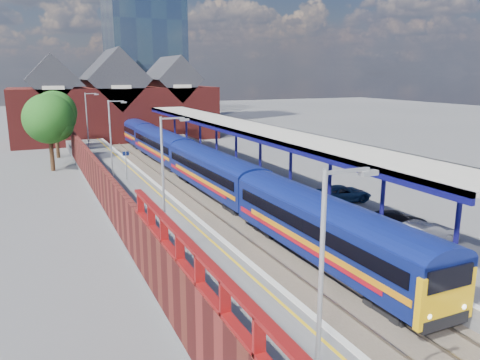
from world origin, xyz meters
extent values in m
plane|color=#5B5B5E|center=(0.00, 30.00, 0.00)|extent=(240.00, 240.00, 0.00)
cube|color=#473D33|center=(0.00, 20.00, 0.03)|extent=(6.00, 76.00, 0.06)
cube|color=slate|center=(-2.22, 20.00, 0.12)|extent=(0.07, 76.00, 0.14)
cube|color=slate|center=(-0.78, 20.00, 0.12)|extent=(0.07, 76.00, 0.14)
cube|color=slate|center=(0.78, 20.00, 0.12)|extent=(0.07, 76.00, 0.14)
cube|color=slate|center=(2.22, 20.00, 0.12)|extent=(0.07, 76.00, 0.14)
cube|color=#565659|center=(-5.50, 20.00, 0.50)|extent=(5.00, 76.00, 1.00)
cube|color=#565659|center=(6.00, 20.00, 0.50)|extent=(6.00, 76.00, 1.00)
cube|color=silver|center=(-3.15, 20.00, 1.02)|extent=(0.30, 76.00, 0.05)
cube|color=silver|center=(3.15, 20.00, 1.02)|extent=(0.30, 76.00, 0.05)
cube|color=yellow|center=(-3.75, 20.00, 1.01)|extent=(0.14, 76.00, 0.01)
cube|color=navy|center=(1.50, 3.20, 1.90)|extent=(3.00, 16.03, 2.50)
cube|color=navy|center=(1.50, 3.20, 3.15)|extent=(3.00, 16.03, 0.60)
cube|color=navy|center=(1.50, 19.80, 1.90)|extent=(3.00, 16.03, 2.50)
cube|color=navy|center=(1.50, 19.80, 3.15)|extent=(3.00, 16.03, 0.60)
cube|color=navy|center=(1.50, 36.40, 1.90)|extent=(3.00, 16.03, 2.50)
cube|color=navy|center=(1.50, 36.40, 3.15)|extent=(3.00, 16.03, 0.60)
cube|color=navy|center=(1.50, 53.00, 1.90)|extent=(3.00, 16.03, 2.50)
cube|color=navy|center=(1.50, 53.00, 3.15)|extent=(3.00, 16.03, 0.60)
cube|color=black|center=(0.08, 28.10, 2.35)|extent=(0.04, 60.54, 0.70)
cube|color=orange|center=(0.07, 28.10, 1.55)|extent=(0.03, 55.27, 0.30)
cube|color=#A90B1B|center=(0.06, 28.10, 1.30)|extent=(0.03, 55.27, 0.30)
cube|color=#F2B20C|center=(1.50, -4.72, 1.70)|extent=(2.82, 0.34, 2.10)
cube|color=black|center=(1.50, -4.82, 2.55)|extent=(2.30, 0.19, 0.90)
cube|color=black|center=(1.50, -2.40, 0.30)|extent=(2.00, 2.40, 0.60)
cube|color=black|center=(1.50, 58.60, 0.30)|extent=(2.00, 2.40, 0.60)
cylinder|color=#100F5B|center=(5.00, -2.00, 3.10)|extent=(0.24, 0.24, 4.20)
cylinder|color=#100F5B|center=(5.00, 3.00, 3.10)|extent=(0.24, 0.24, 4.20)
cylinder|color=#100F5B|center=(5.00, 8.00, 3.10)|extent=(0.24, 0.24, 4.20)
cylinder|color=#100F5B|center=(5.00, 13.00, 3.10)|extent=(0.24, 0.24, 4.20)
cylinder|color=#100F5B|center=(5.00, 18.00, 3.10)|extent=(0.24, 0.24, 4.20)
cylinder|color=#100F5B|center=(5.00, 23.00, 3.10)|extent=(0.24, 0.24, 4.20)
cylinder|color=#100F5B|center=(5.00, 28.00, 3.10)|extent=(0.24, 0.24, 4.20)
cylinder|color=#100F5B|center=(5.00, 33.00, 3.10)|extent=(0.24, 0.24, 4.20)
cylinder|color=#100F5B|center=(5.00, 38.00, 3.10)|extent=(0.24, 0.24, 4.20)
cylinder|color=#100F5B|center=(5.00, 43.00, 3.10)|extent=(0.24, 0.24, 4.20)
cube|color=beige|center=(5.50, 22.00, 5.35)|extent=(4.50, 52.00, 0.25)
cube|color=#100F5B|center=(3.35, 22.00, 5.20)|extent=(0.20, 52.00, 0.55)
cube|color=#100F5B|center=(7.65, 22.00, 5.20)|extent=(0.20, 52.00, 0.55)
cylinder|color=#A5A8AA|center=(-6.50, -8.00, 4.50)|extent=(0.12, 0.12, 7.00)
cube|color=#A5A8AA|center=(-5.90, -8.00, 7.90)|extent=(1.20, 0.08, 0.08)
cube|color=#A5A8AA|center=(-5.30, -8.00, 7.80)|extent=(0.45, 0.18, 0.12)
cylinder|color=#A5A8AA|center=(-6.50, 6.00, 4.50)|extent=(0.12, 0.12, 7.00)
cube|color=#A5A8AA|center=(-5.90, 6.00, 7.90)|extent=(1.20, 0.08, 0.08)
cube|color=#A5A8AA|center=(-5.30, 6.00, 7.80)|extent=(0.45, 0.18, 0.12)
cylinder|color=#A5A8AA|center=(-6.50, 22.00, 4.50)|extent=(0.12, 0.12, 7.00)
cube|color=#A5A8AA|center=(-5.90, 22.00, 7.90)|extent=(1.20, 0.08, 0.08)
cube|color=#A5A8AA|center=(-5.30, 22.00, 7.80)|extent=(0.45, 0.18, 0.12)
cylinder|color=#A5A8AA|center=(-6.50, 38.00, 4.50)|extent=(0.12, 0.12, 7.00)
cube|color=#A5A8AA|center=(-5.90, 38.00, 7.90)|extent=(1.20, 0.08, 0.08)
cube|color=#A5A8AA|center=(-5.30, 38.00, 7.80)|extent=(0.45, 0.18, 0.12)
cylinder|color=#A5A8AA|center=(-5.00, 24.00, 2.25)|extent=(0.08, 0.08, 2.50)
cube|color=#0C194C|center=(-5.00, 24.00, 3.30)|extent=(0.55, 0.06, 0.35)
cube|color=maroon|center=(-8.10, 14.00, 2.40)|extent=(0.35, 50.00, 2.80)
cube|color=maroon|center=(-8.10, -3.00, 4.80)|extent=(0.30, 15.00, 0.12)
cube|color=maroon|center=(-8.10, -3.00, 3.85)|extent=(0.30, 15.00, 0.12)
cube|color=maroon|center=(-8.10, -8.00, 4.30)|extent=(0.30, 0.12, 1.00)
cube|color=maroon|center=(-8.10, -6.00, 4.30)|extent=(0.30, 0.12, 1.00)
cube|color=maroon|center=(-8.10, -4.00, 4.30)|extent=(0.30, 0.12, 1.00)
cube|color=maroon|center=(-8.10, -2.00, 4.30)|extent=(0.30, 0.12, 1.00)
cube|color=maroon|center=(-8.10, 0.00, 4.30)|extent=(0.30, 0.12, 1.00)
cube|color=maroon|center=(-8.10, 2.00, 4.30)|extent=(0.30, 0.12, 1.00)
cube|color=maroon|center=(-8.10, 4.00, 4.30)|extent=(0.30, 0.12, 1.00)
cube|color=maroon|center=(0.00, 58.00, 4.00)|extent=(30.00, 12.00, 8.00)
cube|color=#232328|center=(-9.00, 58.00, 9.20)|extent=(7.13, 12.00, 7.13)
cube|color=#232328|center=(0.00, 58.00, 9.20)|extent=(9.16, 12.00, 9.16)
cube|color=#232328|center=(9.00, 58.00, 9.20)|extent=(7.13, 12.00, 7.13)
cube|color=beige|center=(-9.00, 51.95, 8.20)|extent=(2.80, 0.15, 0.50)
cube|color=beige|center=(0.00, 51.95, 8.20)|extent=(2.80, 0.15, 0.50)
cube|color=beige|center=(9.00, 51.95, 8.20)|extent=(2.80, 0.15, 0.50)
cube|color=slate|center=(10.00, 80.00, 20.00)|extent=(14.00, 14.00, 40.00)
cylinder|color=#382314|center=(-10.50, 36.00, 2.00)|extent=(0.44, 0.44, 4.00)
sphere|color=#1C4813|center=(-10.50, 36.00, 5.50)|extent=(5.20, 5.20, 5.20)
sphere|color=#1C4813|center=(-9.70, 35.50, 4.80)|extent=(3.20, 3.20, 3.20)
cylinder|color=#382314|center=(-9.50, 44.00, 2.00)|extent=(0.44, 0.44, 4.00)
sphere|color=#1C4813|center=(-9.50, 44.00, 5.50)|extent=(5.20, 5.20, 5.20)
sphere|color=#1C4813|center=(-8.70, 43.50, 4.80)|extent=(3.20, 3.20, 3.20)
imported|color=silver|center=(6.47, 1.23, 1.65)|extent=(3.99, 1.58, 1.29)
imported|color=black|center=(6.84, 3.84, 1.57)|extent=(4.22, 2.99, 1.13)
imported|color=navy|center=(7.80, 10.35, 1.59)|extent=(4.41, 2.32, 1.18)
camera|label=1|loc=(-12.36, -16.42, 10.04)|focal=35.00mm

